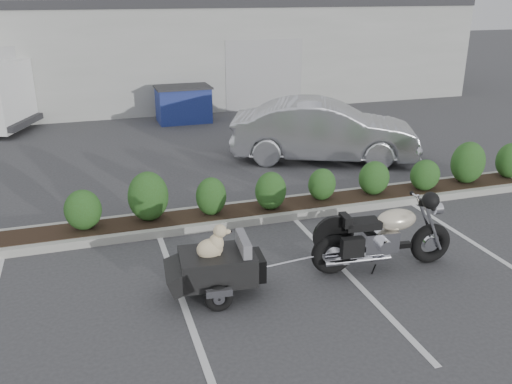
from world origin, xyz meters
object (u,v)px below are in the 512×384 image
object	(u,v)px
motorcycle	(384,237)
dumpster	(183,104)
sedan	(324,131)
pet_trailer	(216,265)

from	to	relation	value
motorcycle	dumpster	size ratio (longest dim) A/B	1.30
sedan	dumpster	world-z (taller)	sedan
motorcycle	sedan	bearing A→B (deg)	79.85
motorcycle	dumpster	distance (m)	11.50
motorcycle	pet_trailer	size ratio (longest dim) A/B	1.25
dumpster	pet_trailer	bearing A→B (deg)	-98.71
pet_trailer	sedan	distance (m)	7.30
pet_trailer	dumpster	xyz separation A→B (m)	(1.66, 11.42, 0.13)
pet_trailer	dumpster	distance (m)	11.54
motorcycle	sedan	distance (m)	6.07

